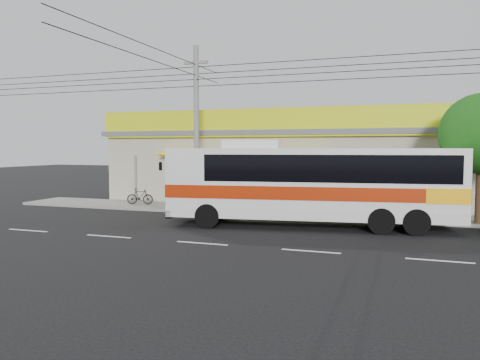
# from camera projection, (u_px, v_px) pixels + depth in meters

# --- Properties ---
(ground) EXTENTS (120.00, 120.00, 0.00)m
(ground) POSITION_uv_depth(u_px,v_px,m) (226.00, 232.00, 19.41)
(ground) COLOR black
(ground) RESTS_ON ground
(sidewalk) EXTENTS (30.00, 3.20, 0.15)m
(sidewalk) POSITION_uv_depth(u_px,v_px,m) (266.00, 211.00, 25.05)
(sidewalk) COLOR slate
(sidewalk) RESTS_ON ground
(lane_markings) EXTENTS (50.00, 0.12, 0.01)m
(lane_markings) POSITION_uv_depth(u_px,v_px,m) (202.00, 243.00, 17.05)
(lane_markings) COLOR silver
(lane_markings) RESTS_ON ground
(storefront_building) EXTENTS (22.60, 9.20, 5.70)m
(storefront_building) POSITION_uv_depth(u_px,v_px,m) (290.00, 166.00, 30.12)
(storefront_building) COLOR #ABA28A
(storefront_building) RESTS_ON ground
(coach_bus) EXTENTS (12.68, 4.34, 3.83)m
(coach_bus) POSITION_uv_depth(u_px,v_px,m) (315.00, 181.00, 20.35)
(coach_bus) COLOR silver
(coach_bus) RESTS_ON ground
(motorbike_red) EXTENTS (2.07, 1.08, 1.04)m
(motorbike_red) POSITION_uv_depth(u_px,v_px,m) (190.00, 200.00, 25.07)
(motorbike_red) COLOR #9B170B
(motorbike_red) RESTS_ON sidewalk
(motorbike_dark) EXTENTS (1.61, 0.83, 0.93)m
(motorbike_dark) POSITION_uv_depth(u_px,v_px,m) (140.00, 196.00, 27.49)
(motorbike_dark) COLOR black
(motorbike_dark) RESTS_ON sidewalk
(utility_pole) EXTENTS (34.00, 14.00, 8.76)m
(utility_pole) POSITION_uv_depth(u_px,v_px,m) (196.00, 76.00, 24.27)
(utility_pole) COLOR slate
(utility_pole) RESTS_ON ground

